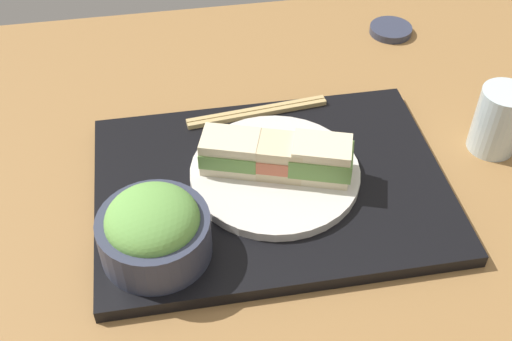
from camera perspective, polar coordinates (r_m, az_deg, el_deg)
ground_plane at (r=82.36cm, az=1.67°, el=-3.99°), size 140.00×100.00×3.00cm
serving_tray at (r=82.43cm, az=1.24°, el=-1.46°), size 44.11×32.06×1.83cm
sandwich_plate at (r=82.03cm, az=1.68°, el=-0.24°), size 21.55×21.55×1.25cm
sandwich_near at (r=79.61cm, az=5.77°, el=0.99°), size 8.84×7.28×5.12cm
sandwich_middle at (r=80.00cm, az=1.72°, el=1.27°), size 8.50×7.11×4.63cm
sandwich_far at (r=80.60cm, az=-2.27°, el=1.68°), size 8.40×7.17×4.71cm
salad_bowl at (r=72.33cm, az=-9.00°, el=-5.14°), size 12.62×12.62×8.16cm
chopsticks_pair at (r=91.64cm, az=0.12°, el=5.19°), size 20.25×3.67×0.70cm
drinking_glass at (r=92.12cm, az=20.58°, el=4.17°), size 6.40×6.40×9.41cm
small_sauce_dish at (r=114.47cm, az=11.79°, el=12.04°), size 7.10×7.10×1.22cm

